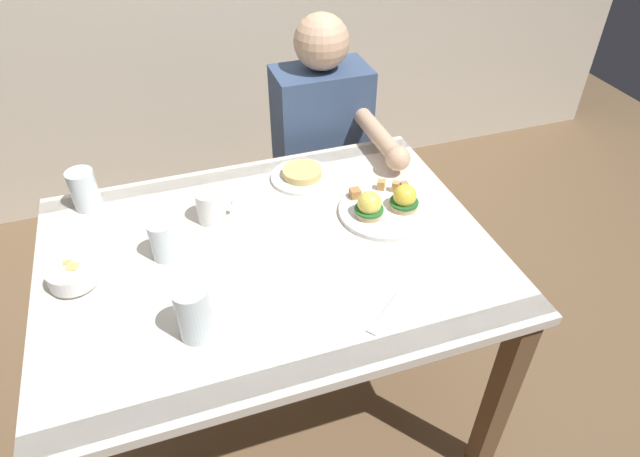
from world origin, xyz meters
The scene contains 11 objects.
ground_plane centered at (0.00, 0.00, 0.00)m, with size 6.00×6.00×0.00m, color brown.
dining_table centered at (0.00, 0.00, 0.63)m, with size 1.20×0.90×0.74m.
eggs_benedict_plate centered at (0.36, 0.05, 0.77)m, with size 0.27×0.27×0.09m.
fruit_bowl centered at (-0.49, 0.03, 0.77)m, with size 0.12×0.12×0.06m.
coffee_mug centered at (-0.12, 0.18, 0.79)m, with size 0.11×0.08×0.09m.
fork centered at (0.20, -0.31, 0.74)m, with size 0.13×0.11×0.00m.
water_glass_near centered at (-0.46, 0.36, 0.79)m, with size 0.08×0.08×0.12m.
water_glass_far centered at (-0.23, -0.22, 0.80)m, with size 0.08×0.08×0.14m.
water_glass_extra centered at (-0.26, 0.07, 0.79)m, with size 0.07×0.07×0.11m.
side_plate centered at (0.19, 0.30, 0.75)m, with size 0.20×0.20×0.04m.
diner_person centered at (0.37, 0.60, 0.65)m, with size 0.34×0.54×1.14m.
Camera 1 is at (-0.22, -1.09, 1.72)m, focal length 30.62 mm.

